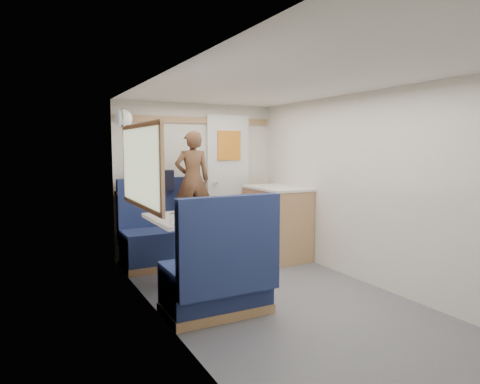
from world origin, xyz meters
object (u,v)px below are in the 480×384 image
bench_near (219,281)px  cheese_block (202,215)px  tray (197,221)px  bread_loaf (183,207)px  person (192,180)px  bench_far (159,241)px  galley_counter (276,222)px  duffel_bag (153,180)px  pepper_grinder (185,213)px  wine_glass (190,207)px  dome_light (123,119)px  beer_glass (195,209)px  tumbler_left (174,219)px  dinette_table (183,232)px  orange_fruit (197,213)px  salt_grinder (177,215)px

bench_near → cheese_block: 0.84m
tray → bread_loaf: size_ratio=1.40×
person → bench_far: bearing=-4.6°
bench_near → galley_counter: 2.04m
duffel_bag → pepper_grinder: size_ratio=5.31×
cheese_block → pepper_grinder: pepper_grinder is taller
pepper_grinder → wine_glass: bearing=-90.0°
dome_light → wine_glass: bearing=-67.7°
beer_glass → pepper_grinder: beer_glass is taller
bench_near → dome_light: 2.28m
duffel_bag → tumbler_left: 1.53m
bread_loaf → pepper_grinder: bearing=-106.5°
person → cheese_block: 1.03m
dinette_table → tumbler_left: (-0.23, -0.38, 0.21)m
wine_glass → bench_far: bearing=91.0°
orange_fruit → beer_glass: (0.06, 0.22, -0.00)m
dinette_table → galley_counter: 1.57m
dinette_table → pepper_grinder: size_ratio=9.72×
salt_grinder → cheese_block: bearing=-9.9°
beer_glass → salt_grinder: bearing=-137.3°
dinette_table → bench_near: 0.90m
dinette_table → pepper_grinder: 0.20m
cheese_block → salt_grinder: salt_grinder is taller
orange_fruit → dome_light: bearing=118.6°
duffel_bag → galley_counter: bearing=-5.1°
pepper_grinder → orange_fruit: bearing=-34.6°
dinette_table → cheese_block: size_ratio=9.92×
duffel_bag → bread_loaf: (0.11, -0.75, -0.25)m
dome_light → salt_grinder: (0.28, -0.98, -0.98)m
dinette_table → galley_counter: (1.47, 0.55, -0.10)m
dome_light → bench_far: bearing=2.1°
tumbler_left → salt_grinder: bearing=64.0°
bench_near → duffel_bag: duffel_bag is taller
person → tumbler_left: (-0.63, -1.15, -0.26)m
dinette_table → galley_counter: galley_counter is taller
cheese_block → bench_near: bearing=-101.0°
bench_far → dome_light: bearing=-177.9°
bench_near → orange_fruit: bench_near is taller
dome_light → bread_loaf: (0.52, -0.48, -0.98)m
cheese_block → beer_glass: bearing=81.2°
bench_near → tumbler_left: size_ratio=9.62×
wine_glass → beer_glass: (0.16, 0.28, -0.07)m
orange_fruit → beer_glass: bearing=74.8°
dinette_table → duffel_bag: duffel_bag is taller
tumbler_left → dinette_table: bearing=59.0°
bench_near → bread_loaf: (0.13, 1.24, 0.47)m
galley_counter → duffel_bag: bearing=158.5°
tumbler_left → bench_near: bearing=-65.3°
tray → pepper_grinder: size_ratio=3.26×
wine_glass → galley_counter: bearing=25.6°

